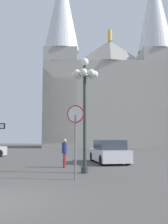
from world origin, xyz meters
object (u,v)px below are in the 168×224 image
(stop_sign, at_px, (75,128))
(parked_car_far_white, at_px, (109,152))
(pedestrian_walking, at_px, (65,150))
(cathedral, at_px, (108,85))
(street_lamp, at_px, (85,89))

(stop_sign, bearing_deg, parked_car_far_white, 78.91)
(stop_sign, xyz_separation_m, parked_car_far_white, (1.36, 6.92, -1.41))
(parked_car_far_white, bearing_deg, pedestrian_walking, -131.49)
(parked_car_far_white, xyz_separation_m, pedestrian_walking, (-2.54, -2.87, 0.27))
(cathedral, relative_size, stop_sign, 10.51)
(cathedral, distance_m, stop_sign, 34.13)
(stop_sign, height_order, parked_car_far_white, stop_sign)
(cathedral, relative_size, pedestrian_walking, 19.69)
(stop_sign, distance_m, street_lamp, 2.82)
(cathedral, xyz_separation_m, pedestrian_walking, (-2.42, -28.92, -9.87))
(parked_car_far_white, height_order, pedestrian_walking, pedestrian_walking)
(street_lamp, relative_size, parked_car_far_white, 1.26)
(stop_sign, distance_m, pedestrian_walking, 4.37)
(stop_sign, height_order, pedestrian_walking, stop_sign)
(street_lamp, bearing_deg, stop_sign, -95.69)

